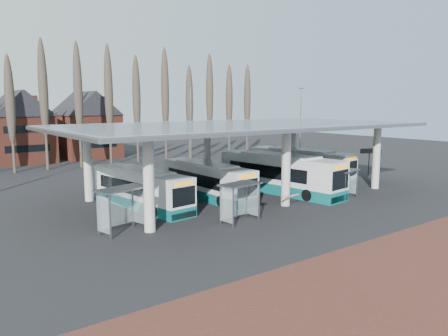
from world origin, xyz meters
TOP-DOWN VIEW (x-y plane):
  - ground at (0.00, 0.00)m, footprint 140.00×140.00m
  - station_canopy at (0.00, 8.00)m, footprint 32.00×16.00m
  - poplar_row at (0.00, 33.00)m, footprint 45.10×1.10m
  - lamp_post_b at (6.00, 26.00)m, footprint 0.80×0.16m
  - lamp_post_c at (20.00, 20.00)m, footprint 0.80×0.16m
  - bus_0 at (-9.43, 9.04)m, footprint 3.60×11.04m
  - bus_1 at (-3.37, 8.79)m, footprint 2.49×11.00m
  - bus_2 at (3.30, 6.74)m, footprint 4.21×12.93m
  - bus_3 at (9.72, 10.16)m, footprint 4.11×12.13m
  - shelter_0 at (-13.55, 3.43)m, footprint 3.38×2.24m
  - shelter_1 at (-6.15, 0.77)m, footprint 3.13×1.85m
  - shelter_2 at (5.82, 1.35)m, footprint 2.91×1.87m
  - info_sign_0 at (13.65, 3.39)m, footprint 2.17×0.99m
  - info_sign_1 at (16.97, 6.75)m, footprint 1.99×1.01m
  - barrier at (-0.10, 1.95)m, footprint 2.09×0.66m

SIDE VIEW (x-z plane):
  - ground at x=0.00m, z-range 0.00..0.00m
  - barrier at x=-0.10m, z-range 0.29..1.33m
  - bus_0 at x=-9.43m, z-range -0.09..2.93m
  - bus_1 at x=-3.37m, z-range -0.09..2.96m
  - bus_3 at x=9.72m, z-range -0.09..3.21m
  - bus_2 at x=3.30m, z-range -0.10..3.43m
  - shelter_2 at x=5.82m, z-range 0.57..3.07m
  - shelter_1 at x=-6.15m, z-range 0.63..3.38m
  - shelter_0 at x=-13.55m, z-range 0.66..3.54m
  - info_sign_1 at x=16.97m, z-range 1.08..4.28m
  - info_sign_0 at x=13.65m, z-range 1.16..4.57m
  - lamp_post_b at x=6.00m, z-range 0.25..10.42m
  - lamp_post_c at x=20.00m, z-range 0.25..10.42m
  - station_canopy at x=0.00m, z-range 2.51..8.85m
  - poplar_row at x=0.00m, z-range 1.53..16.03m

